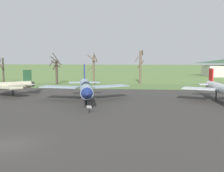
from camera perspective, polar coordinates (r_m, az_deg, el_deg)
The scene contains 10 objects.
ground_plane at distance 20.43m, azimuth -22.83°, elevation -12.68°, with size 600.00×600.00×0.00m, color #607F42.
asphalt_apron at distance 32.34m, azimuth -11.35°, elevation -5.37°, with size 90.41×44.52×0.05m, color #383533.
grass_verge_strip at distance 59.61m, azimuth -3.26°, elevation 0.01°, with size 150.41×12.00×0.06m, color #56753C.
jet_fighter_rear_center at distance 36.74m, azimuth -6.23°, elevation -0.19°, with size 13.82×16.41×5.67m.
info_placard_rear_center at distance 29.32m, azimuth -5.37°, elevation -5.24°, with size 0.66×0.32×0.99m.
jet_fighter_rear_left at distance 39.22m, azimuth 24.76°, elevation -0.65°, with size 11.69×15.50×4.94m.
bare_tree_left_of_center at distance 72.48m, azimuth -24.26°, elevation 3.57°, with size 2.95×2.23×7.46m.
bare_tree_center at distance 64.26m, azimuth -12.95°, elevation 3.77°, with size 3.20×3.18×8.19m.
bare_tree_right_of_center at distance 61.92m, azimuth -4.34°, elevation 4.11°, with size 2.56×2.92×8.14m.
bare_tree_far_right at distance 65.60m, azimuth 6.65°, elevation 4.61°, with size 2.45×2.21×9.05m.
Camera 1 is at (9.55, -16.87, 6.44)m, focal length 39.04 mm.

